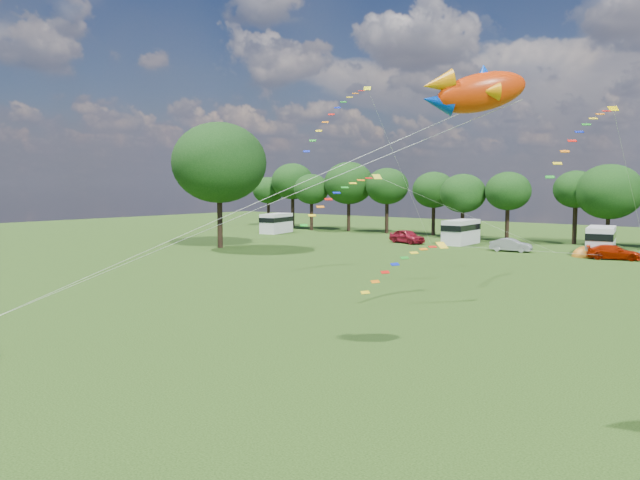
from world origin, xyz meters
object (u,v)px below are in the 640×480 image
Objects in this scene: car_c at (614,252)px; tent_orange at (586,257)px; campervan_a at (276,223)px; big_tree at (219,163)px; car_a at (407,236)px; campervan_b at (461,231)px; car_b at (511,245)px; campervan_c at (601,240)px; fish_kite at (473,92)px.

tent_orange is (-2.55, 0.63, -0.64)m from car_c.
big_tree is at bearing -167.47° from campervan_a.
car_a is 6.08m from campervan_b.
car_b is at bearing -77.10° from car_a.
tent_orange is at bearing 26.16° from big_tree.
big_tree reaches higher than car_b.
campervan_b is at bearing 165.99° from tent_orange.
campervan_a is 0.98× the size of campervan_c.
car_a is 1.26× the size of car_b.
big_tree reaches higher than fish_kite.
big_tree reaches higher than campervan_c.
fish_kite reaches higher than campervan_b.
fish_kite is at bearing -156.15° from campervan_b.
big_tree is 49.55m from fish_kite.
car_c is at bearing -106.88° from campervan_a.
campervan_c is at bearing 68.06° from tent_orange.
car_c is 1.41× the size of fish_kite.
campervan_c is (-1.79, 2.52, 0.82)m from car_c.
fish_kite reaches higher than campervan_c.
big_tree is 2.81× the size of car_a.
big_tree is 2.26× the size of campervan_a.
car_a is 1.51× the size of fish_kite.
fish_kite is at bearing -169.76° from car_b.
car_c is 0.75× the size of campervan_a.
campervan_b is (-7.38, 3.82, 0.81)m from car_b.
car_b reaches higher than tent_orange.
campervan_a is at bearing 90.51° from campervan_b.
big_tree is 21.63m from campervan_a.
campervan_c is at bearing 62.57° from fish_kite.
campervan_c is (15.38, -1.75, 0.01)m from campervan_b.
car_a is at bearing 116.02° from campervan_b.
campervan_c is (7.99, 2.07, 0.81)m from car_b.
car_a is at bearing 75.65° from car_b.
big_tree is 22.77m from car_a.
big_tree is at bearing 97.85° from car_c.
big_tree is 4.25× the size of fish_kite.
car_a is 53.10m from fish_kite.
car_b is (12.68, -0.92, -0.12)m from car_a.
car_a is at bearing 177.87° from tent_orange.
fish_kite is (41.58, -26.95, 0.62)m from big_tree.
car_b reaches higher than car_c.
car_b is 0.63× the size of campervan_c.
campervan_b is (18.20, 19.76, -7.54)m from big_tree.
big_tree is at bearing 159.60° from car_a.
car_a is 0.79× the size of campervan_c.
car_a is 12.71m from car_b.
campervan_a is at bearing 115.87° from big_tree.
tent_orange is (-0.76, -1.89, -1.46)m from campervan_c.
tent_orange is at bearing 146.71° from campervan_c.
car_b is 34.50m from campervan_a.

